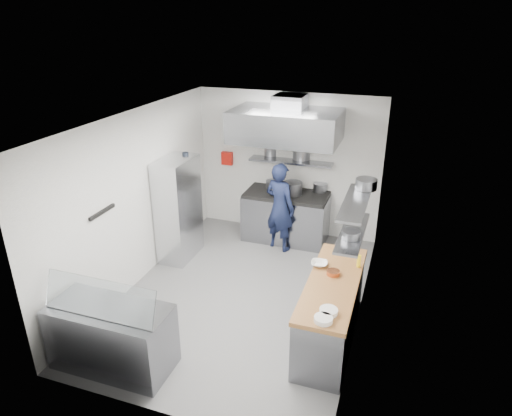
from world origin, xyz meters
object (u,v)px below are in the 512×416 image
at_px(gas_range, 286,218).
at_px(display_case, 112,337).
at_px(wire_rack, 178,209).
at_px(chef, 280,207).

distance_m(gas_range, display_case, 4.25).
relative_size(wire_rack, display_case, 1.23).
bearing_deg(wire_rack, chef, 28.00).
bearing_deg(display_case, gas_range, 74.98).
height_order(gas_range, wire_rack, wire_rack).
relative_size(gas_range, chef, 0.95).
distance_m(chef, display_case, 3.86).
relative_size(gas_range, wire_rack, 0.86).
relative_size(gas_range, display_case, 1.07).
bearing_deg(gas_range, chef, -91.26).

